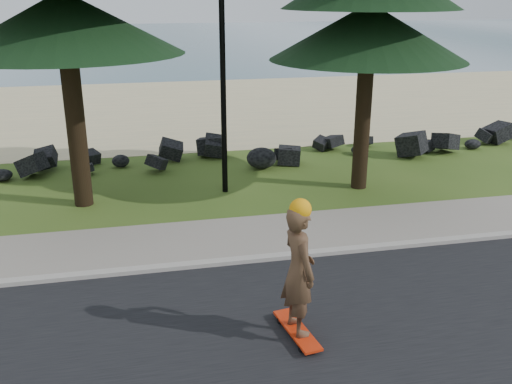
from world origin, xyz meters
TOP-DOWN VIEW (x-y plane):
  - ground at (0.00, 0.00)m, footprint 160.00×160.00m
  - road at (0.00, -4.50)m, footprint 160.00×7.00m
  - kerb at (0.00, -0.90)m, footprint 160.00×0.20m
  - sidewalk at (0.00, 0.20)m, footprint 160.00×2.00m
  - beach_sand at (0.00, 14.50)m, footprint 160.00×15.00m
  - ocean at (0.00, 51.00)m, footprint 160.00×58.00m
  - seawall_boulders at (0.00, 5.60)m, footprint 60.00×2.40m
  - lamp_post at (0.00, 3.20)m, footprint 0.25×0.14m
  - skateboarder at (0.01, -3.48)m, footprint 0.57×1.21m

SIDE VIEW (x-z plane):
  - ground at x=0.00m, z-range 0.00..0.00m
  - seawall_boulders at x=0.00m, z-range -0.55..0.55m
  - ocean at x=0.00m, z-range 0.00..0.01m
  - beach_sand at x=0.00m, z-range 0.00..0.01m
  - road at x=0.00m, z-range 0.00..0.02m
  - sidewalk at x=0.00m, z-range 0.00..0.08m
  - kerb at x=0.00m, z-range 0.00..0.10m
  - skateboarder at x=0.01m, z-range 0.01..2.20m
  - lamp_post at x=0.00m, z-range 0.06..8.20m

